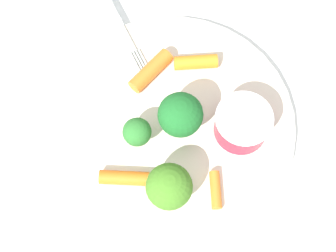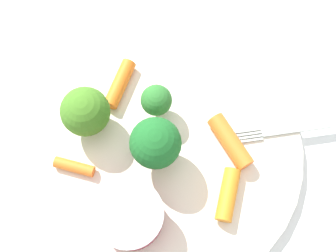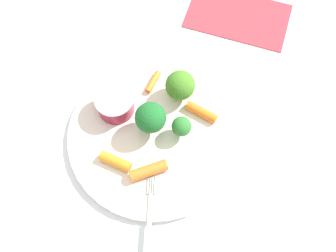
{
  "view_description": "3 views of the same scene",
  "coord_description": "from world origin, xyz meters",
  "px_view_note": "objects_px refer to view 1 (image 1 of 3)",
  "views": [
    {
      "loc": [
        0.06,
        0.19,
        0.54
      ],
      "look_at": [
        0.01,
        0.01,
        0.02
      ],
      "focal_mm": 54.63,
      "sensor_mm": 36.0,
      "label": 1
    },
    {
      "loc": [
        -0.12,
        -0.01,
        0.41
      ],
      "look_at": [
        0.02,
        -0.0,
        0.03
      ],
      "focal_mm": 45.51,
      "sensor_mm": 36.0,
      "label": 2
    },
    {
      "loc": [
        0.07,
        -0.22,
        0.57
      ],
      "look_at": [
        0.02,
        0.01,
        0.03
      ],
      "focal_mm": 41.52,
      "sensor_mm": 36.0,
      "label": 3
    }
  ],
  "objects_px": {
    "sauce_cup": "(242,124)",
    "broccoli_floret_1": "(137,132)",
    "carrot_stick_2": "(196,62)",
    "fork": "(117,18)",
    "carrot_stick_3": "(124,178)",
    "broccoli_floret_0": "(180,115)",
    "carrot_stick_0": "(151,71)",
    "plate": "(171,125)",
    "carrot_stick_1": "(216,190)",
    "broccoli_floret_2": "(169,187)"
  },
  "relations": [
    {
      "from": "sauce_cup",
      "to": "broccoli_floret_1",
      "type": "relative_size",
      "value": 1.48
    },
    {
      "from": "carrot_stick_2",
      "to": "fork",
      "type": "distance_m",
      "value": 0.11
    },
    {
      "from": "sauce_cup",
      "to": "carrot_stick_3",
      "type": "distance_m",
      "value": 0.14
    },
    {
      "from": "broccoli_floret_0",
      "to": "fork",
      "type": "height_order",
      "value": "broccoli_floret_0"
    },
    {
      "from": "carrot_stick_0",
      "to": "broccoli_floret_1",
      "type": "bearing_deg",
      "value": 64.59
    },
    {
      "from": "carrot_stick_0",
      "to": "fork",
      "type": "distance_m",
      "value": 0.09
    },
    {
      "from": "carrot_stick_0",
      "to": "carrot_stick_2",
      "type": "distance_m",
      "value": 0.05
    },
    {
      "from": "sauce_cup",
      "to": "carrot_stick_0",
      "type": "distance_m",
      "value": 0.12
    },
    {
      "from": "broccoli_floret_0",
      "to": "plate",
      "type": "bearing_deg",
      "value": -48.55
    },
    {
      "from": "broccoli_floret_0",
      "to": "carrot_stick_0",
      "type": "relative_size",
      "value": 1.1
    },
    {
      "from": "carrot_stick_2",
      "to": "carrot_stick_3",
      "type": "height_order",
      "value": "same"
    },
    {
      "from": "broccoli_floret_0",
      "to": "fork",
      "type": "bearing_deg",
      "value": -78.2
    },
    {
      "from": "carrot_stick_2",
      "to": "sauce_cup",
      "type": "bearing_deg",
      "value": 104.69
    },
    {
      "from": "plate",
      "to": "carrot_stick_1",
      "type": "relative_size",
      "value": 6.97
    },
    {
      "from": "broccoli_floret_2",
      "to": "carrot_stick_2",
      "type": "height_order",
      "value": "broccoli_floret_2"
    },
    {
      "from": "plate",
      "to": "fork",
      "type": "height_order",
      "value": "fork"
    },
    {
      "from": "broccoli_floret_0",
      "to": "broccoli_floret_1",
      "type": "relative_size",
      "value": 1.52
    },
    {
      "from": "plate",
      "to": "broccoli_floret_0",
      "type": "relative_size",
      "value": 4.39
    },
    {
      "from": "plate",
      "to": "sauce_cup",
      "type": "height_order",
      "value": "sauce_cup"
    },
    {
      "from": "broccoli_floret_2",
      "to": "carrot_stick_1",
      "type": "bearing_deg",
      "value": 166.86
    },
    {
      "from": "broccoli_floret_1",
      "to": "fork",
      "type": "bearing_deg",
      "value": -95.5
    },
    {
      "from": "carrot_stick_1",
      "to": "carrot_stick_2",
      "type": "distance_m",
      "value": 0.15
    },
    {
      "from": "plate",
      "to": "broccoli_floret_0",
      "type": "height_order",
      "value": "broccoli_floret_0"
    },
    {
      "from": "sauce_cup",
      "to": "broccoli_floret_1",
      "type": "distance_m",
      "value": 0.11
    },
    {
      "from": "broccoli_floret_1",
      "to": "carrot_stick_2",
      "type": "xyz_separation_m",
      "value": [
        -0.09,
        -0.07,
        -0.02
      ]
    },
    {
      "from": "broccoli_floret_2",
      "to": "carrot_stick_1",
      "type": "relative_size",
      "value": 1.39
    },
    {
      "from": "broccoli_floret_1",
      "to": "carrot_stick_0",
      "type": "bearing_deg",
      "value": -115.41
    },
    {
      "from": "broccoli_floret_0",
      "to": "carrot_stick_0",
      "type": "bearing_deg",
      "value": -79.99
    },
    {
      "from": "carrot_stick_1",
      "to": "broccoli_floret_1",
      "type": "bearing_deg",
      "value": -51.0
    },
    {
      "from": "sauce_cup",
      "to": "fork",
      "type": "xyz_separation_m",
      "value": [
        0.09,
        -0.17,
        -0.02
      ]
    },
    {
      "from": "broccoli_floret_1",
      "to": "carrot_stick_1",
      "type": "relative_size",
      "value": 1.05
    },
    {
      "from": "fork",
      "to": "broccoli_floret_0",
      "type": "bearing_deg",
      "value": 101.8
    },
    {
      "from": "broccoli_floret_0",
      "to": "broccoli_floret_1",
      "type": "distance_m",
      "value": 0.05
    },
    {
      "from": "carrot_stick_3",
      "to": "fork",
      "type": "xyz_separation_m",
      "value": [
        -0.04,
        -0.19,
        -0.01
      ]
    },
    {
      "from": "carrot_stick_3",
      "to": "carrot_stick_1",
      "type": "bearing_deg",
      "value": 156.37
    },
    {
      "from": "sauce_cup",
      "to": "broccoli_floret_0",
      "type": "distance_m",
      "value": 0.07
    },
    {
      "from": "plate",
      "to": "carrot_stick_2",
      "type": "height_order",
      "value": "carrot_stick_2"
    },
    {
      "from": "broccoli_floret_1",
      "to": "carrot_stick_3",
      "type": "xyz_separation_m",
      "value": [
        0.03,
        0.04,
        -0.02
      ]
    },
    {
      "from": "sauce_cup",
      "to": "broccoli_floret_2",
      "type": "distance_m",
      "value": 0.11
    },
    {
      "from": "carrot_stick_1",
      "to": "carrot_stick_2",
      "type": "height_order",
      "value": "carrot_stick_2"
    },
    {
      "from": "plate",
      "to": "broccoli_floret_2",
      "type": "relative_size",
      "value": 5.0
    },
    {
      "from": "broccoli_floret_0",
      "to": "broccoli_floret_1",
      "type": "xyz_separation_m",
      "value": [
        0.05,
        0.0,
        -0.01
      ]
    },
    {
      "from": "carrot_stick_0",
      "to": "carrot_stick_2",
      "type": "height_order",
      "value": "carrot_stick_0"
    },
    {
      "from": "plate",
      "to": "broccoli_floret_1",
      "type": "bearing_deg",
      "value": 12.72
    },
    {
      "from": "broccoli_floret_0",
      "to": "carrot_stick_3",
      "type": "height_order",
      "value": "broccoli_floret_0"
    },
    {
      "from": "plate",
      "to": "carrot_stick_3",
      "type": "bearing_deg",
      "value": 36.3
    },
    {
      "from": "broccoli_floret_0",
      "to": "carrot_stick_2",
      "type": "distance_m",
      "value": 0.08
    },
    {
      "from": "carrot_stick_3",
      "to": "carrot_stick_0",
      "type": "bearing_deg",
      "value": -118.13
    },
    {
      "from": "carrot_stick_1",
      "to": "broccoli_floret_2",
      "type": "bearing_deg",
      "value": -13.14
    },
    {
      "from": "broccoli_floret_2",
      "to": "carrot_stick_1",
      "type": "xyz_separation_m",
      "value": [
        -0.05,
        0.01,
        -0.02
      ]
    }
  ]
}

